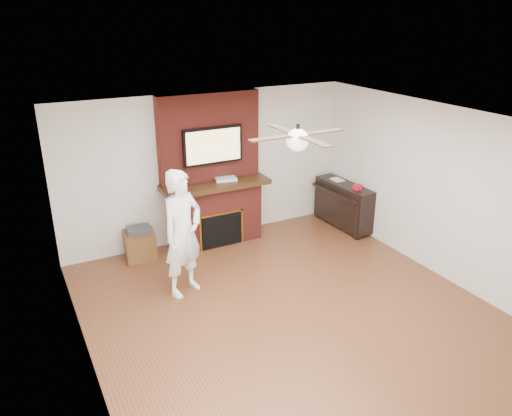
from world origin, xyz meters
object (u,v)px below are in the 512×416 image
fireplace (213,185)px  person (183,233)px  piano (344,204)px  side_table (140,244)px

fireplace → person: bearing=-127.1°
piano → side_table: bearing=169.2°
side_table → piano: (3.61, -0.48, 0.20)m
person → fireplace: bearing=28.5°
side_table → fireplace: bearing=9.0°
person → side_table: bearing=78.1°
person → side_table: 1.47m
person → piano: bearing=-10.7°
fireplace → person: 1.70m
person → piano: 3.45m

